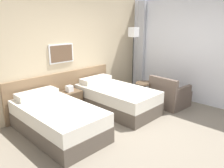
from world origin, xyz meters
name	(u,v)px	position (x,y,z in m)	size (l,w,h in m)	color
ground_plane	(142,134)	(0.00, 0.00, 0.00)	(16.00, 16.00, 0.00)	slate
wall_headboard	(70,55)	(-0.02, 2.21, 1.30)	(10.00, 0.10, 2.70)	#C6B28E
wall_window	(204,52)	(2.43, -0.05, 1.34)	(0.21, 4.69, 2.70)	white
bed_near_door	(57,119)	(-1.10, 1.18, 0.29)	(1.05, 1.96, 0.69)	brown
bed_near_window	(116,98)	(0.53, 1.18, 0.29)	(1.05, 1.96, 0.69)	brown
nightstand	(70,101)	(-0.28, 1.92, 0.25)	(0.51, 0.37, 0.63)	brown
floor_lamp	(133,39)	(1.75, 1.67, 1.60)	(0.24, 0.24, 1.92)	black
side_table	(144,89)	(1.37, 0.96, 0.39)	(0.47, 0.47, 0.56)	brown
armchair	(169,96)	(1.65, 0.40, 0.26)	(0.82, 0.84, 0.79)	brown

